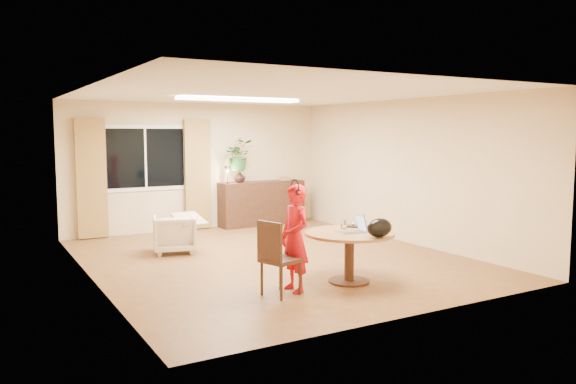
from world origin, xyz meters
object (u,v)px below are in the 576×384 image
object	(u,v)px
child	(295,238)
sideboard	(262,203)
armchair	(174,234)
dining_chair	(281,258)
dining_table	(349,243)

from	to	relation	value
child	sideboard	bearing A→B (deg)	154.87
armchair	dining_chair	bearing A→B (deg)	110.83
sideboard	dining_table	bearing A→B (deg)	-103.40
dining_table	sideboard	world-z (taller)	sideboard
dining_chair	armchair	bearing A→B (deg)	79.02
dining_chair	child	size ratio (longest dim) A/B	0.69
dining_table	child	xyz separation A→B (m)	(-0.84, -0.00, 0.14)
dining_table	sideboard	size ratio (longest dim) A/B	0.63
child	armchair	size ratio (longest dim) A/B	1.96
dining_chair	sideboard	bearing A→B (deg)	48.00
child	armchair	xyz separation A→B (m)	(-0.58, 2.98, -0.36)
armchair	sideboard	world-z (taller)	sideboard
dining_chair	child	distance (m)	0.33
dining_chair	child	xyz separation A→B (m)	(0.24, 0.07, 0.21)
dining_chair	sideboard	xyz separation A→B (m)	(2.22, 4.85, 0.00)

